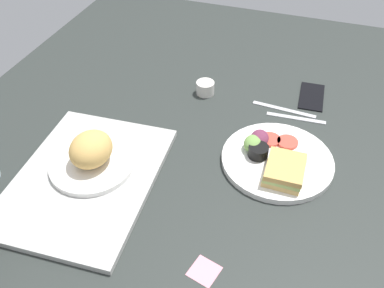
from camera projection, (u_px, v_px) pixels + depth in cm
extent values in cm
cube|color=#282D2B|center=(200.00, 167.00, 109.22)|extent=(190.00, 150.00, 3.00)
cube|color=#B2B2AD|center=(86.00, 178.00, 103.03)|extent=(46.81, 35.51, 1.60)
cylinder|color=white|center=(92.00, 164.00, 104.57)|extent=(21.01, 21.01, 1.40)
ellipsoid|color=tan|center=(91.00, 149.00, 101.78)|extent=(11.72, 10.13, 7.99)
cylinder|color=white|center=(277.00, 160.00, 107.80)|extent=(28.60, 28.60, 1.60)
cube|color=#DBB266|center=(284.00, 174.00, 102.16)|extent=(11.30, 9.37, 1.40)
cube|color=#B2C66B|center=(285.00, 170.00, 101.35)|extent=(11.12, 9.14, 1.00)
cube|color=tan|center=(286.00, 167.00, 100.55)|extent=(11.17, 9.21, 1.40)
cylinder|color=#D14738|center=(287.00, 142.00, 111.19)|extent=(5.60, 5.60, 0.80)
cylinder|color=#D14738|center=(270.00, 140.00, 111.99)|extent=(5.60, 5.60, 0.80)
cylinder|color=black|center=(258.00, 151.00, 106.96)|extent=(5.20, 5.20, 3.00)
cylinder|color=#EFEACC|center=(259.00, 148.00, 106.23)|extent=(4.26, 4.26, 0.60)
ellipsoid|color=#729E4C|center=(253.00, 143.00, 108.72)|extent=(6.00, 4.80, 3.60)
ellipsoid|color=#6B2D47|center=(260.00, 138.00, 110.26)|extent=(6.00, 4.80, 3.60)
cylinder|color=silver|center=(205.00, 88.00, 130.10)|extent=(5.60, 5.60, 4.00)
cube|color=#B7B7BC|center=(296.00, 118.00, 121.78)|extent=(2.37, 17.05, 0.50)
cube|color=#B7B7BC|center=(284.00, 109.00, 124.85)|extent=(2.78, 19.05, 0.50)
cube|color=black|center=(312.00, 96.00, 129.62)|extent=(14.75, 7.94, 0.80)
cube|color=pink|center=(204.00, 271.00, 84.89)|extent=(6.83, 6.83, 0.12)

